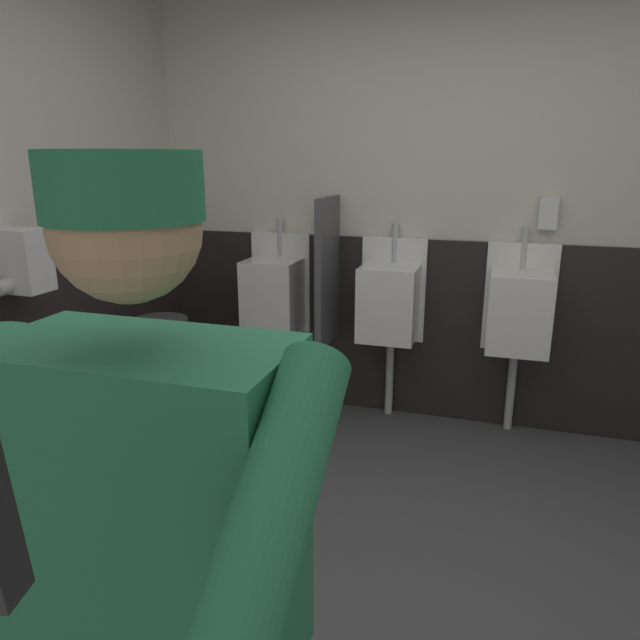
% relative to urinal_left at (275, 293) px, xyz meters
% --- Properties ---
extents(ground_plane, '(4.29, 4.25, 0.04)m').
position_rel_urinal_left_xyz_m(ground_plane, '(1.05, -1.67, -0.80)').
color(ground_plane, '#4C4C51').
extents(wall_back, '(4.29, 0.12, 2.70)m').
position_rel_urinal_left_xyz_m(wall_back, '(1.05, 0.22, 0.58)').
color(wall_back, beige).
rests_on(wall_back, ground_plane).
extents(wainscot_band_back, '(3.69, 0.03, 1.14)m').
position_rel_urinal_left_xyz_m(wainscot_band_back, '(1.05, 0.14, -0.21)').
color(wainscot_band_back, black).
rests_on(wainscot_band_back, ground_plane).
extents(urinal_left, '(0.40, 0.34, 1.24)m').
position_rel_urinal_left_xyz_m(urinal_left, '(0.00, 0.00, 0.00)').
color(urinal_left, white).
rests_on(urinal_left, ground_plane).
extents(urinal_middle, '(0.40, 0.34, 1.24)m').
position_rel_urinal_left_xyz_m(urinal_middle, '(0.75, 0.00, 0.00)').
color(urinal_middle, white).
rests_on(urinal_middle, ground_plane).
extents(urinal_right, '(0.40, 0.34, 1.24)m').
position_rel_urinal_left_xyz_m(urinal_right, '(1.50, 0.00, 0.00)').
color(urinal_right, white).
rests_on(urinal_right, ground_plane).
extents(privacy_divider_panel, '(0.04, 0.40, 0.90)m').
position_rel_urinal_left_xyz_m(privacy_divider_panel, '(0.38, -0.07, 0.17)').
color(privacy_divider_panel, '#4C4C51').
extents(person, '(0.67, 0.60, 1.63)m').
position_rel_urinal_left_xyz_m(person, '(0.88, -2.73, 0.18)').
color(person, '#2D3342').
rests_on(person, ground_plane).
extents(trash_bin, '(0.33, 0.33, 0.72)m').
position_rel_urinal_left_xyz_m(trash_bin, '(-0.48, -0.61, -0.41)').
color(trash_bin, '#38383D').
rests_on(trash_bin, ground_plane).
extents(hand_dryer, '(0.24, 0.23, 0.28)m').
position_rel_urinal_left_xyz_m(hand_dryer, '(-0.67, -1.36, 0.40)').
color(hand_dryer, silver).
extents(soap_dispenser, '(0.10, 0.07, 0.18)m').
position_rel_urinal_left_xyz_m(soap_dispenser, '(1.61, 0.12, 0.55)').
color(soap_dispenser, silver).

